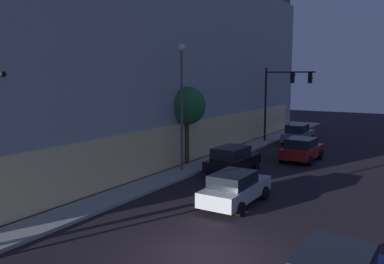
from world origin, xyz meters
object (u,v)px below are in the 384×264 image
Objects in this scene: street_lamp_sidewalk at (182,92)px; car_black at (233,159)px; car_silver at (235,188)px; car_grey at (298,134)px; modern_building at (72,51)px; traffic_light_far_corner at (283,89)px; sidewalk_tree at (187,106)px; car_red at (302,149)px.

street_lamp_sidewalk is 1.70× the size of car_black.
car_grey is at bearing 8.00° from car_silver.
modern_building is at bearing 65.59° from car_silver.
traffic_light_far_corner is 1.45× the size of car_black.
traffic_light_far_corner is at bearing 117.62° from car_grey.
sidewalk_tree reaches higher than car_black.
car_red is (5.37, -6.17, -3.10)m from sidewalk_tree.
sidewalk_tree is at bearing 163.39° from car_grey.
modern_building is at bearing 70.53° from street_lamp_sidewalk.
street_lamp_sidewalk reaches higher than traffic_light_far_corner.
street_lamp_sidewalk is (-13.79, 1.70, 0.20)m from traffic_light_far_corner.
street_lamp_sidewalk reaches higher than car_silver.
sidewalk_tree reaches higher than car_silver.
modern_building reaches higher than car_black.
traffic_light_far_corner reaches higher than car_grey.
car_red is 7.61m from car_grey.
sidewalk_tree is at bearing 23.88° from street_lamp_sidewalk.
street_lamp_sidewalk is 5.20m from car_black.
street_lamp_sidewalk is at bearing 172.98° from traffic_light_far_corner.
modern_building is 5.88× the size of traffic_light_far_corner.
street_lamp_sidewalk is 9.89m from car_red.
street_lamp_sidewalk is at bearing 168.50° from car_grey.
modern_building is at bearing 116.24° from traffic_light_far_corner.
car_silver is (-4.05, -5.53, -4.19)m from street_lamp_sidewalk.
sidewalk_tree is 1.13× the size of car_silver.
car_silver is 6.38m from car_black.
car_silver is 1.00× the size of car_black.
traffic_light_far_corner reaches higher than car_silver.
modern_building is 9.29× the size of car_red.
car_black is 1.09× the size of car_red.
car_black is at bearing 26.74° from car_silver.
car_red is at bearing 0.94° from car_silver.
car_red reaches higher than car_silver.
sidewalk_tree is at bearing 86.72° from car_black.
car_silver is 0.96× the size of car_grey.
car_red is at bearing -36.55° from street_lamp_sidewalk.
car_black is 6.18m from car_red.
traffic_light_far_corner is 8.49m from car_red.
car_grey is (12.58, -3.75, -3.09)m from sidewalk_tree.
modern_building is 15.52m from sidewalk_tree.
modern_building is at bearing 76.19° from sidewalk_tree.
car_grey is at bearing -16.61° from sidewalk_tree.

